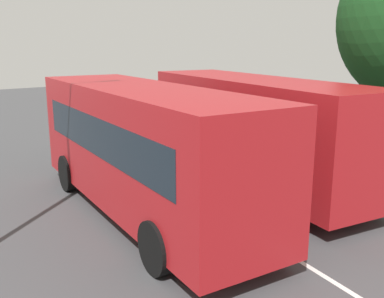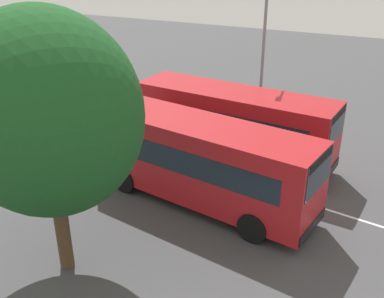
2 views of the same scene
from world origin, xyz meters
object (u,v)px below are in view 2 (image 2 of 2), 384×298
(bus_center_left, at_px, (235,123))
(depot_tree, at_px, (46,114))
(street_lamp, at_px, (263,47))
(bus_far_left, at_px, (201,160))

(bus_center_left, relative_size, depot_tree, 1.17)
(street_lamp, bearing_deg, bus_center_left, -4.23)
(bus_far_left, height_order, bus_center_left, same)
(depot_tree, bearing_deg, street_lamp, 82.53)
(bus_far_left, bearing_deg, street_lamp, 101.95)
(street_lamp, height_order, depot_tree, depot_tree)
(street_lamp, bearing_deg, bus_far_left, -4.06)
(bus_far_left, height_order, depot_tree, depot_tree)
(street_lamp, relative_size, depot_tree, 0.96)
(bus_far_left, distance_m, street_lamp, 8.74)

